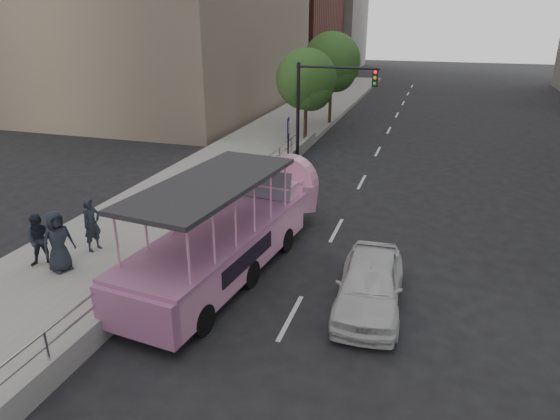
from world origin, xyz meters
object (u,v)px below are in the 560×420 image
object	(u,v)px
parking_sign	(288,140)
street_tree_far	(333,64)
duck_boat	(236,230)
street_tree_near	(307,82)
traffic_signal	(321,97)
pedestrian_near	(92,224)
pedestrian_far	(58,241)
pedestrian_mid	(40,240)
car	(370,284)

from	to	relation	value
parking_sign	street_tree_far	xyz separation A→B (m)	(-0.43, 11.93, 2.51)
duck_boat	street_tree_near	size ratio (longest dim) A/B	1.70
traffic_signal	street_tree_far	size ratio (longest dim) A/B	0.81
duck_boat	pedestrian_near	bearing A→B (deg)	-167.81
street_tree_far	duck_boat	bearing A→B (deg)	-85.73
pedestrian_far	pedestrian_mid	bearing A→B (deg)	105.44
pedestrian_mid	duck_boat	bearing A→B (deg)	-6.56
duck_boat	parking_sign	size ratio (longest dim) A/B	3.39
pedestrian_mid	street_tree_far	world-z (taller)	street_tree_far
duck_boat	pedestrian_near	world-z (taller)	duck_boat
duck_boat	pedestrian_near	xyz separation A→B (m)	(-4.56, -0.98, 0.01)
parking_sign	traffic_signal	bearing A→B (deg)	68.79
car	pedestrian_far	bearing A→B (deg)	-175.42
pedestrian_near	traffic_signal	distance (m)	13.98
traffic_signal	pedestrian_mid	bearing A→B (deg)	-109.63
duck_boat	car	distance (m)	4.58
pedestrian_mid	parking_sign	bearing A→B (deg)	40.42
pedestrian_near	car	bearing A→B (deg)	-79.17
street_tree_far	pedestrian_far	bearing A→B (deg)	-97.16
parking_sign	street_tree_near	size ratio (longest dim) A/B	0.50
pedestrian_near	pedestrian_mid	bearing A→B (deg)	162.35
pedestrian_mid	pedestrian_far	xyz separation A→B (m)	(0.74, -0.11, 0.12)
pedestrian_near	pedestrian_far	xyz separation A→B (m)	(-0.06, -1.48, 0.06)
traffic_signal	street_tree_near	xyz separation A→B (m)	(-1.60, 3.43, 0.32)
pedestrian_far	traffic_signal	size ratio (longest dim) A/B	0.36
car	pedestrian_near	world-z (taller)	pedestrian_near
street_tree_far	street_tree_near	bearing A→B (deg)	-91.91
car	pedestrian_near	bearing A→B (deg)	175.20
pedestrian_near	street_tree_near	distance (m)	16.94
duck_boat	car	world-z (taller)	duck_boat
pedestrian_mid	traffic_signal	size ratio (longest dim) A/B	0.32
pedestrian_far	street_tree_far	size ratio (longest dim) A/B	0.29
duck_boat	pedestrian_far	distance (m)	5.24
parking_sign	street_tree_far	world-z (taller)	street_tree_far
pedestrian_far	street_tree_near	xyz separation A→B (m)	(2.81, 17.99, 2.58)
pedestrian_mid	traffic_signal	distance (m)	15.53
pedestrian_far	street_tree_near	size ratio (longest dim) A/B	0.33
pedestrian_near	street_tree_near	xyz separation A→B (m)	(2.75, 16.51, 2.63)
car	street_tree_far	size ratio (longest dim) A/B	0.66
duck_boat	car	size ratio (longest dim) A/B	2.29
pedestrian_near	traffic_signal	world-z (taller)	traffic_signal
parking_sign	traffic_signal	distance (m)	3.18
parking_sign	street_tree_near	world-z (taller)	street_tree_near
car	traffic_signal	xyz separation A→B (m)	(-4.58, 13.38, 2.77)
pedestrian_far	street_tree_near	distance (m)	18.39
duck_boat	pedestrian_mid	bearing A→B (deg)	-156.27
car	traffic_signal	world-z (taller)	traffic_signal
parking_sign	street_tree_far	size ratio (longest dim) A/B	0.45
duck_boat	traffic_signal	bearing A→B (deg)	90.99
pedestrian_mid	parking_sign	distance (m)	12.68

